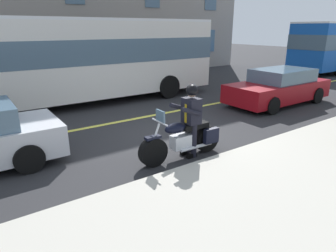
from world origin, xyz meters
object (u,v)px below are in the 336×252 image
object	(u,v)px
bus_near	(85,56)
motorcycle_main	(184,139)
car_dark	(279,87)
rider_main	(191,114)

from	to	relation	value
bus_near	motorcycle_main	bearing A→B (deg)	89.22
bus_near	car_dark	distance (m)	7.85
motorcycle_main	car_dark	distance (m)	6.64
rider_main	car_dark	xyz separation A→B (m)	(-6.15, -1.96, -0.35)
rider_main	car_dark	world-z (taller)	rider_main
rider_main	motorcycle_main	bearing A→B (deg)	-0.34
bus_near	car_dark	size ratio (longest dim) A/B	2.40
motorcycle_main	rider_main	world-z (taller)	rider_main
motorcycle_main	car_dark	size ratio (longest dim) A/B	0.48
bus_near	rider_main	bearing A→B (deg)	90.87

